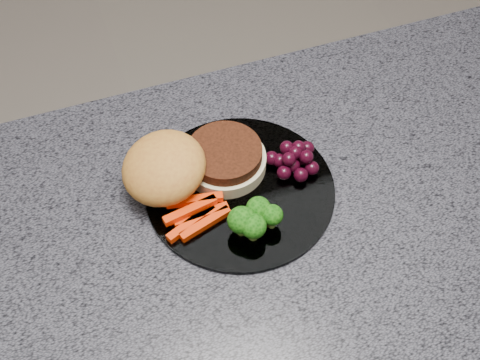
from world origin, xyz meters
The scene contains 6 objects.
countertop centered at (0.00, 0.00, 0.88)m, with size 1.20×0.60×0.04m, color #4D4D57.
plate centered at (0.00, 0.06, 0.90)m, with size 0.26×0.26×0.01m, color white.
burger centered at (-0.06, 0.11, 0.93)m, with size 0.22×0.14×0.06m.
carrot_sticks centered at (-0.07, 0.04, 0.91)m, with size 0.09×0.06×0.02m.
broccoli centered at (0.00, 0.00, 0.93)m, with size 0.07×0.06×0.04m.
grape_bunch centered at (0.09, 0.08, 0.92)m, with size 0.07×0.06×0.04m.
Camera 1 is at (-0.18, -0.44, 1.64)m, focal length 50.00 mm.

